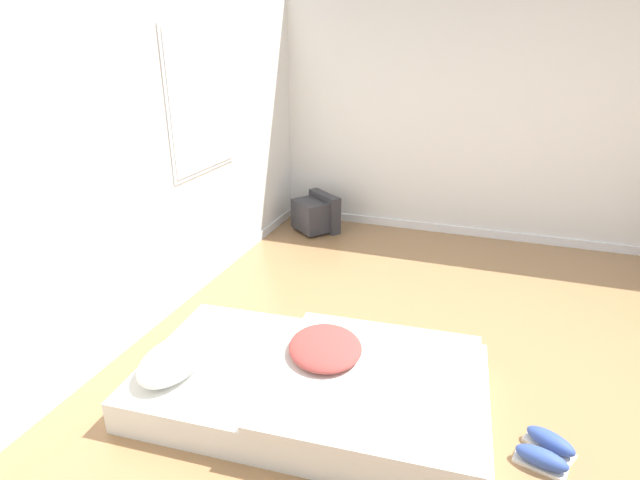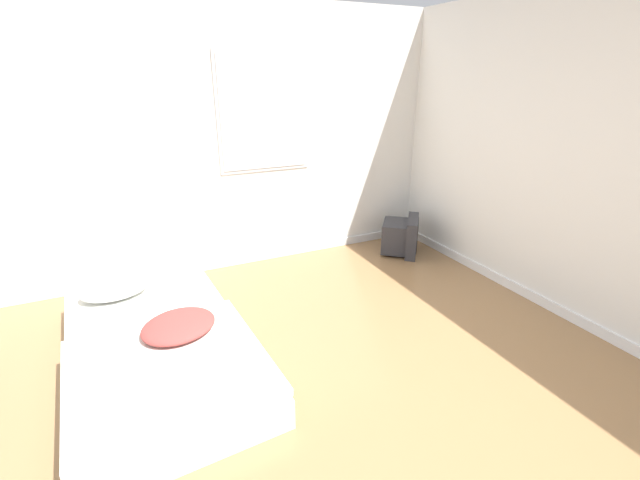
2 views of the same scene
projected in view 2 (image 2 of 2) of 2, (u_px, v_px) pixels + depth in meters
The scene contains 3 objects.
wall_back at pixel (163, 148), 3.97m from camera, with size 8.11×0.08×2.60m.
mattress_bed at pixel (159, 348), 3.01m from camera, with size 1.29×2.11×0.35m.
crt_tv at pixel (402, 236), 4.89m from camera, with size 0.59×0.60×0.42m.
Camera 2 is at (-0.37, -1.42, 1.95)m, focal length 24.00 mm.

